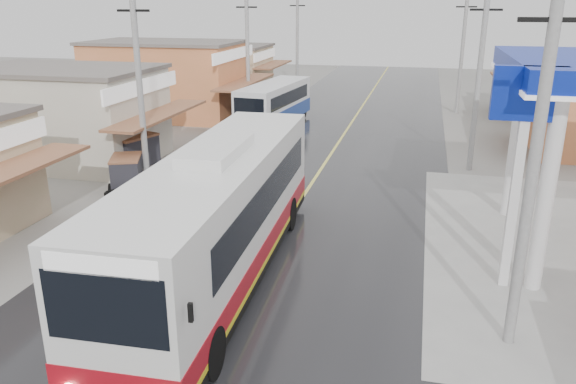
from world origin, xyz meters
name	(u,v)px	position (x,y,z in m)	size (l,w,h in m)	color
ground	(231,307)	(0.00, 0.00, 0.00)	(120.00, 120.00, 0.00)	slate
road	(327,160)	(0.00, 15.00, 0.01)	(12.00, 90.00, 0.02)	black
centre_line	(327,160)	(0.00, 15.00, 0.02)	(0.15, 90.00, 0.01)	#D8CC4C
shopfronts_left	(127,134)	(-13.00, 18.00, 0.00)	(11.00, 44.00, 5.20)	tan
utility_poles_left	(206,148)	(-7.00, 16.00, 0.00)	(1.60, 50.00, 8.00)	gray
utility_poles_right	(469,170)	(7.00, 15.00, 0.00)	(1.60, 36.00, 8.00)	gray
coach_bus	(221,216)	(-0.80, 1.58, 1.94)	(3.31, 13.01, 4.03)	silver
second_bus	(274,103)	(-4.81, 22.57, 1.48)	(3.12, 8.47, 2.75)	silver
cyclist	(207,166)	(-4.80, 10.59, 0.61)	(1.09, 1.83, 1.86)	black
tricycle_near	(126,171)	(-7.55, 8.22, 0.86)	(1.92, 2.15, 1.51)	#26262D
tricycle_far	(134,151)	(-8.62, 10.91, 1.01)	(2.09, 2.64, 1.77)	#26262D
tyre_stack	(114,196)	(-7.46, 6.91, 0.19)	(0.76, 0.76, 0.39)	black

